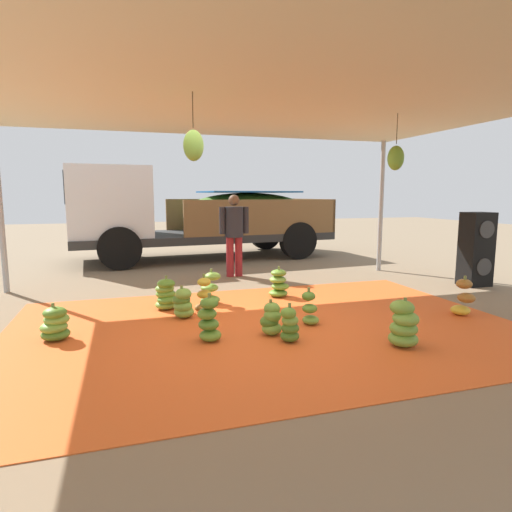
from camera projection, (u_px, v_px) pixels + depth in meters
ground_plane at (219, 283)px, 8.42m from camera, size 40.00×40.00×0.00m
tarp_orange at (268, 327)px, 5.58m from camera, size 6.56×4.48×0.01m
tent_canopy at (272, 98)px, 5.10m from camera, size 8.00×7.00×2.96m
banana_bunch_0 at (55, 324)px, 5.06m from camera, size 0.46×0.45×0.45m
banana_bunch_1 at (463, 299)px, 6.09m from camera, size 0.32×0.35×0.57m
banana_bunch_2 at (310, 310)px, 5.66m from camera, size 0.31×0.31×0.50m
banana_bunch_3 at (204, 296)px, 6.28m from camera, size 0.34×0.34×0.57m
banana_bunch_4 at (211, 289)px, 6.74m from camera, size 0.37×0.37×0.56m
banana_bunch_5 at (290, 326)px, 5.00m from camera, size 0.30×0.30×0.47m
banana_bunch_6 at (279, 284)px, 7.22m from camera, size 0.44×0.42×0.52m
banana_bunch_7 at (209, 321)px, 5.01m from camera, size 0.34×0.34×0.58m
banana_bunch_8 at (271, 320)px, 5.25m from camera, size 0.29×0.28×0.44m
banana_bunch_9 at (166, 295)px, 6.41m from camera, size 0.43×0.45×0.52m
banana_bunch_10 at (183, 304)px, 5.96m from camera, size 0.39×0.39×0.47m
banana_bunch_11 at (404, 325)px, 4.84m from camera, size 0.47×0.47×0.56m
cargo_truck_main at (194, 214)px, 11.51m from camera, size 6.96×3.01×2.40m
worker_0 at (234, 229)px, 8.96m from camera, size 0.63×0.39×1.72m
speaker_stack at (476, 249)px, 8.09m from camera, size 0.52×0.45×1.40m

